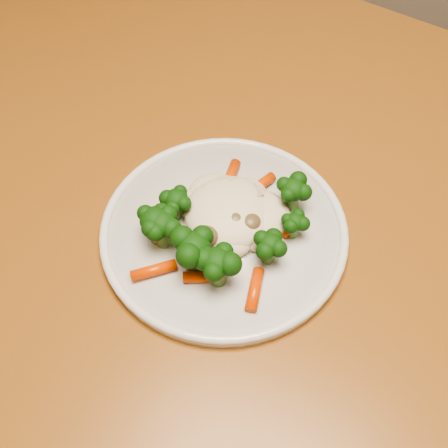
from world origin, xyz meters
TOP-DOWN VIEW (x-y plane):
  - dining_table at (-0.31, 0.33)m, footprint 1.41×1.07m
  - plate at (-0.31, 0.27)m, footprint 0.26×0.26m
  - meal at (-0.32, 0.26)m, footprint 0.17×0.19m

SIDE VIEW (x-z plane):
  - dining_table at x=-0.31m, z-range 0.28..1.03m
  - plate at x=-0.31m, z-range 0.75..0.76m
  - meal at x=-0.32m, z-range 0.76..0.81m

